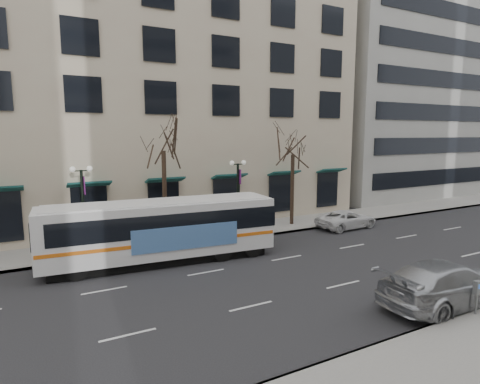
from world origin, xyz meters
TOP-DOWN VIEW (x-y plane):
  - ground at (0.00, 0.00)m, footprint 160.00×160.00m
  - sidewalk_far at (5.00, 9.00)m, footprint 80.00×4.00m
  - building_hotel at (-2.00, 21.00)m, footprint 40.00×20.00m
  - building_office at (32.00, 21.00)m, footprint 25.00×20.00m
  - tree_far_mid at (0.00, 8.80)m, footprint 3.60×3.60m
  - tree_far_right at (10.00, 8.80)m, footprint 3.60×3.60m
  - lamp_post_left at (-4.99, 8.20)m, footprint 1.22×0.45m
  - lamp_post_right at (5.01, 8.20)m, footprint 1.22×0.45m
  - city_bus at (-1.37, 5.01)m, footprint 12.74×3.79m
  - silver_car at (7.17, -5.99)m, footprint 6.41×2.73m
  - white_pickup at (13.15, 6.20)m, footprint 4.91×2.45m
  - pay_station at (7.09, -7.30)m, footprint 0.31×0.23m

SIDE VIEW (x-z plane):
  - ground at x=0.00m, z-range 0.00..0.00m
  - sidewalk_far at x=5.00m, z-range 0.00..0.15m
  - white_pickup at x=13.15m, z-range 0.00..1.34m
  - silver_car at x=7.17m, z-range 0.00..1.84m
  - pay_station at x=7.09m, z-range 0.45..1.77m
  - city_bus at x=-1.37m, z-range 0.16..3.56m
  - lamp_post_left at x=-4.99m, z-range 0.34..5.55m
  - lamp_post_right at x=5.01m, z-range 0.34..5.55m
  - tree_far_right at x=10.00m, z-range 2.39..10.45m
  - tree_far_mid at x=0.00m, z-range 2.63..11.18m
  - building_hotel at x=-2.00m, z-range 0.00..24.00m
  - building_office at x=32.00m, z-range 0.00..35.00m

